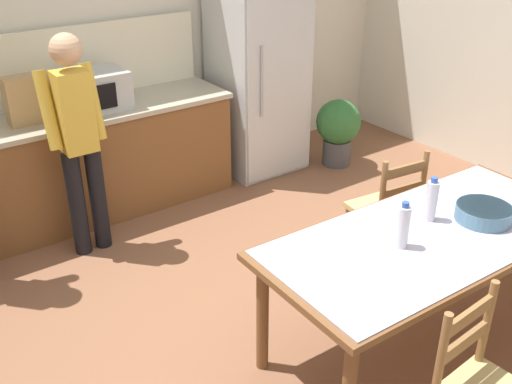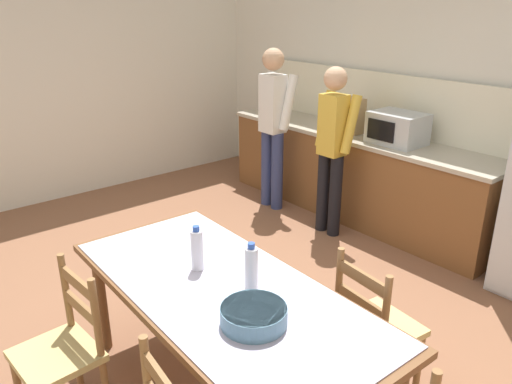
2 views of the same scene
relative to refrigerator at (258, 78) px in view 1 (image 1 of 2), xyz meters
name	(u,v)px [view 1 (image 1 of 2)]	position (x,y,z in m)	size (l,w,h in m)	color
ground_plane	(280,339)	(-1.42, -2.19, -0.90)	(8.32, 8.32, 0.00)	brown
wall_back	(87,29)	(-1.42, 0.47, 0.55)	(6.52, 0.12, 2.90)	silver
kitchen_counter	(41,175)	(-2.11, 0.04, -0.44)	(3.25, 0.66, 0.91)	brown
counter_splashback	(12,73)	(-2.10, 0.35, 0.32)	(3.21, 0.03, 0.60)	#EFE8CB
refrigerator	(258,78)	(0.00, 0.00, 0.00)	(0.76, 0.73, 1.80)	silver
microwave	(94,91)	(-1.59, 0.02, 0.17)	(0.50, 0.39, 0.30)	#B2B7BC
paper_bag	(22,100)	(-2.15, 0.01, 0.20)	(0.24, 0.16, 0.36)	tan
dining_table	(430,245)	(-0.74, -2.68, -0.20)	(2.04, 0.96, 0.77)	brown
bottle_near_centre	(403,226)	(-1.00, -2.67, 0.00)	(0.07, 0.07, 0.27)	silver
bottle_off_centre	(431,200)	(-0.64, -2.57, 0.00)	(0.07, 0.07, 0.27)	silver
serving_bowl	(484,212)	(-0.39, -2.76, -0.07)	(0.32, 0.32, 0.09)	slate
chair_side_far_right	(387,210)	(-0.28, -1.95, -0.46)	(0.46, 0.45, 0.91)	olive
person_at_counter	(78,136)	(-1.94, -0.50, 0.03)	(0.42, 0.29, 1.65)	black
potted_plant	(338,128)	(0.66, -0.43, -0.51)	(0.44, 0.44, 0.67)	#4C4C51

